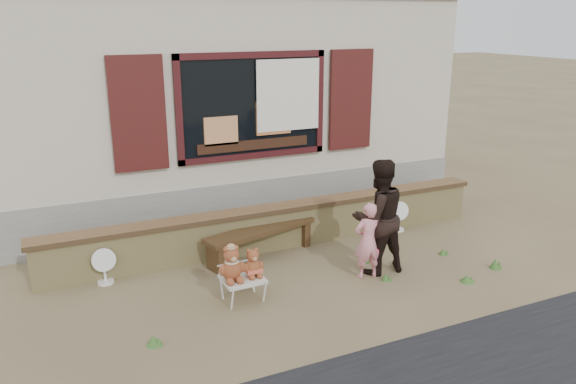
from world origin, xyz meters
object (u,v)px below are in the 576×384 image
teddy_bear_left (231,263)px  teddy_bear_right (253,262)px  child (368,241)px  adult (378,217)px  bench (261,236)px  folding_chair (243,280)px

teddy_bear_left → teddy_bear_right: (0.28, 0.01, -0.04)m
teddy_bear_right → child: bearing=-4.6°
teddy_bear_right → adult: bearing=-0.8°
teddy_bear_right → adult: size_ratio=0.23×
teddy_bear_left → adult: size_ratio=0.28×
bench → teddy_bear_right: size_ratio=4.88×
teddy_bear_right → adult: 1.88m
folding_chair → teddy_bear_left: (-0.14, -0.00, 0.26)m
bench → child: size_ratio=1.70×
teddy_bear_right → bench: bearing=62.3°
child → adult: adult is taller
child → bench: bearing=-43.0°
folding_chair → teddy_bear_left: 0.29m
folding_chair → teddy_bear_right: (0.14, 0.00, 0.22)m
bench → teddy_bear_left: 1.44m
adult → folding_chair: bearing=1.1°
teddy_bear_left → adult: bearing=-0.7°
teddy_bear_right → child: (1.63, -0.09, 0.04)m
folding_chair → teddy_bear_right: size_ratio=1.38×
folding_chair → child: child is taller
bench → folding_chair: (-0.71, -1.15, -0.05)m
folding_chair → teddy_bear_right: teddy_bear_right is taller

